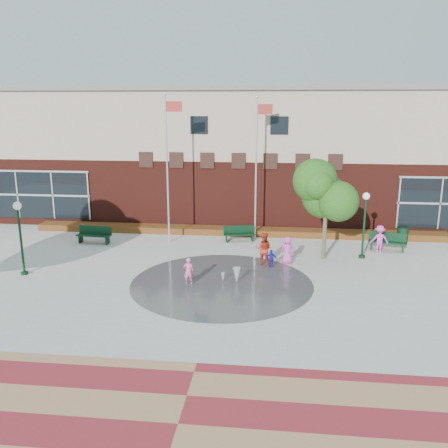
# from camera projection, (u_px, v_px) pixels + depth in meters

# --- Properties ---
(ground) EXTENTS (120.00, 120.00, 0.00)m
(ground) POSITION_uv_depth(u_px,v_px,m) (213.00, 311.00, 19.03)
(ground) COLOR #666056
(ground) RESTS_ON ground
(plaza_concrete) EXTENTS (46.00, 18.00, 0.01)m
(plaza_concrete) POSITION_uv_depth(u_px,v_px,m) (224.00, 276.00, 22.88)
(plaza_concrete) COLOR #A8A8A0
(plaza_concrete) RESTS_ON ground
(paver_band) EXTENTS (46.00, 6.00, 0.01)m
(paver_band) POSITION_uv_depth(u_px,v_px,m) (178.00, 424.00, 12.28)
(paver_band) COLOR maroon
(paver_band) RESTS_ON ground
(splash_pad) EXTENTS (8.40, 8.40, 0.01)m
(splash_pad) POSITION_uv_depth(u_px,v_px,m) (222.00, 284.00, 21.92)
(splash_pad) COLOR #383A3D
(splash_pad) RESTS_ON ground
(library_building) EXTENTS (44.40, 10.40, 9.20)m
(library_building) POSITION_uv_depth(u_px,v_px,m) (244.00, 152.00, 34.73)
(library_building) COLOR #4E1A13
(library_building) RESTS_ON ground
(flower_bed) EXTENTS (26.00, 1.20, 0.40)m
(flower_bed) POSITION_uv_depth(u_px,v_px,m) (237.00, 234.00, 30.21)
(flower_bed) COLOR maroon
(flower_bed) RESTS_ON ground
(flagpole_left) EXTENTS (0.98, 0.38, 8.70)m
(flagpole_left) POSITION_uv_depth(u_px,v_px,m) (168.00, 162.00, 27.24)
(flagpole_left) COLOR silver
(flagpole_left) RESTS_ON ground
(flagpole_right) EXTENTS (0.99, 0.47, 8.57)m
(flagpole_right) POSITION_uv_depth(u_px,v_px,m) (257.00, 161.00, 28.21)
(flagpole_right) COLOR silver
(flagpole_right) RESTS_ON ground
(lamp_left) EXTENTS (0.38, 0.38, 3.62)m
(lamp_left) POSITION_uv_depth(u_px,v_px,m) (20.00, 230.00, 22.53)
(lamp_left) COLOR black
(lamp_left) RESTS_ON ground
(lamp_right) EXTENTS (0.38, 0.38, 3.59)m
(lamp_right) POSITION_uv_depth(u_px,v_px,m) (365.00, 218.00, 25.02)
(lamp_right) COLOR black
(lamp_right) RESTS_ON ground
(bench_left) EXTENTS (2.10, 0.73, 1.03)m
(bench_left) POSITION_uv_depth(u_px,v_px,m) (94.00, 238.00, 28.16)
(bench_left) COLOR black
(bench_left) RESTS_ON ground
(bench_mid) EXTENTS (1.95, 0.93, 0.94)m
(bench_mid) POSITION_uv_depth(u_px,v_px,m) (239.00, 237.00, 28.58)
(bench_mid) COLOR black
(bench_mid) RESTS_ON ground
(bench_right) EXTENTS (2.12, 1.01, 1.03)m
(bench_right) POSITION_uv_depth(u_px,v_px,m) (387.00, 245.00, 26.76)
(bench_right) COLOR black
(bench_right) RESTS_ON ground
(trash_can) EXTENTS (0.67, 0.67, 1.09)m
(trash_can) POSITION_uv_depth(u_px,v_px,m) (402.00, 235.00, 27.98)
(trash_can) COLOR black
(trash_can) RESTS_ON ground
(tree_mid) EXTENTS (3.08, 3.08, 5.20)m
(tree_mid) POSITION_uv_depth(u_px,v_px,m) (327.00, 189.00, 24.50)
(tree_mid) COLOR #453B2C
(tree_mid) RESTS_ON ground
(water_jet_a) EXTENTS (0.38, 0.38, 0.73)m
(water_jet_a) POSITION_uv_depth(u_px,v_px,m) (237.00, 284.00, 21.93)
(water_jet_a) COLOR white
(water_jet_a) RESTS_ON ground
(water_jet_b) EXTENTS (0.20, 0.20, 0.44)m
(water_jet_b) POSITION_uv_depth(u_px,v_px,m) (223.00, 282.00, 22.09)
(water_jet_b) COLOR white
(water_jet_b) RESTS_ON ground
(child_splash) EXTENTS (0.51, 0.37, 1.31)m
(child_splash) POSITION_uv_depth(u_px,v_px,m) (189.00, 271.00, 21.62)
(child_splash) COLOR #D75C96
(child_splash) RESTS_ON ground
(adult_red) EXTENTS (0.93, 0.77, 1.74)m
(adult_red) POSITION_uv_depth(u_px,v_px,m) (264.00, 249.00, 24.24)
(adult_red) COLOR #B72D1A
(adult_red) RESTS_ON ground
(adult_pink) EXTENTS (0.76, 0.56, 1.44)m
(adult_pink) POSITION_uv_depth(u_px,v_px,m) (287.00, 250.00, 24.52)
(adult_pink) COLOR #DC43AF
(adult_pink) RESTS_ON ground
(child_blue) EXTENTS (0.58, 0.28, 0.97)m
(child_blue) POSITION_uv_depth(u_px,v_px,m) (271.00, 259.00, 23.90)
(child_blue) COLOR #1A1DB7
(child_blue) RESTS_ON ground
(person_bench) EXTENTS (1.03, 0.63, 1.55)m
(person_bench) POSITION_uv_depth(u_px,v_px,m) (379.00, 239.00, 26.32)
(person_bench) COLOR #EF45C3
(person_bench) RESTS_ON ground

